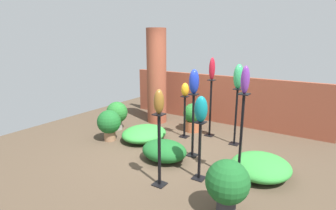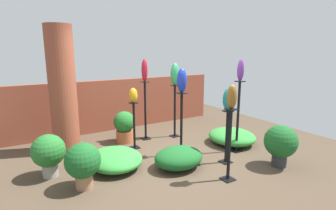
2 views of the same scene
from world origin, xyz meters
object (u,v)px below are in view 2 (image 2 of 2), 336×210
at_px(pedestal_cobalt, 181,127).
at_px(pedestal_amber, 134,128).
at_px(potted_plant_back_center, 124,126).
at_px(art_vase_teal, 229,99).
at_px(art_vase_cobalt, 182,80).
at_px(pedestal_bronze, 229,148).
at_px(pedestal_teal, 227,139).
at_px(art_vase_ruby, 145,70).
at_px(pedestal_violet, 238,120).
at_px(art_vase_violet, 241,70).
at_px(brick_pillar, 63,90).
at_px(potted_plant_near_pillar, 281,143).
at_px(potted_plant_front_left, 49,152).
at_px(art_vase_jade, 175,74).
at_px(potted_plant_mid_right, 83,162).
at_px(pedestal_ruby, 145,113).
at_px(art_vase_amber, 133,95).
at_px(art_vase_bronze, 232,97).
at_px(pedestal_jade, 175,113).

relative_size(pedestal_cobalt, pedestal_amber, 1.27).
xyz_separation_m(pedestal_amber, potted_plant_back_center, (-0.03, 0.48, -0.07)).
distance_m(art_vase_teal, art_vase_cobalt, 0.95).
bearing_deg(pedestal_bronze, art_vase_cobalt, 93.40).
xyz_separation_m(pedestal_teal, art_vase_ruby, (-0.70, 1.96, 1.17)).
height_order(pedestal_violet, potted_plant_back_center, pedestal_violet).
bearing_deg(art_vase_violet, brick_pillar, 147.73).
distance_m(pedestal_cobalt, potted_plant_near_pillar, 1.84).
bearing_deg(potted_plant_front_left, art_vase_jade, 13.23).
bearing_deg(potted_plant_mid_right, potted_plant_front_left, 120.59).
distance_m(pedestal_teal, pedestal_ruby, 2.09).
distance_m(art_vase_ruby, art_vase_amber, 0.78).
xyz_separation_m(pedestal_violet, art_vase_amber, (-1.74, 1.26, 0.47)).
height_order(pedestal_bronze, potted_plant_near_pillar, pedestal_bronze).
distance_m(art_vase_jade, potted_plant_front_left, 3.16).
bearing_deg(pedestal_violet, pedestal_amber, 144.17).
xyz_separation_m(pedestal_teal, potted_plant_mid_right, (-2.51, 0.42, -0.04)).
bearing_deg(potted_plant_front_left, art_vase_violet, -12.84).
relative_size(pedestal_violet, art_vase_ruby, 2.89).
bearing_deg(pedestal_violet, art_vase_jade, 111.70).
bearing_deg(pedestal_violet, art_vase_violet, 0.00).
bearing_deg(potted_plant_front_left, potted_plant_back_center, 29.04).
bearing_deg(potted_plant_front_left, potted_plant_mid_right, -59.41).
distance_m(art_vase_cobalt, art_vase_bronze, 1.26).
bearing_deg(brick_pillar, pedestal_bronze, -53.77).
bearing_deg(potted_plant_near_pillar, potted_plant_back_center, 125.82).
distance_m(pedestal_cobalt, potted_plant_mid_right, 2.02).
bearing_deg(pedestal_violet, potted_plant_back_center, 135.65).
bearing_deg(pedestal_ruby, pedestal_cobalt, -81.37).
relative_size(pedestal_ruby, art_vase_violet, 3.24).
distance_m(pedestal_violet, art_vase_violet, 1.00).
xyz_separation_m(pedestal_jade, art_vase_amber, (-1.16, -0.21, 0.58)).
height_order(art_vase_cobalt, art_vase_jade, art_vase_jade).
distance_m(art_vase_teal, art_vase_amber, 1.95).
xyz_separation_m(art_vase_ruby, art_vase_amber, (-0.47, -0.41, -0.47)).
bearing_deg(art_vase_teal, potted_plant_front_left, 159.41).
distance_m(pedestal_ruby, pedestal_bronze, 2.50).
distance_m(pedestal_ruby, potted_plant_mid_right, 2.38).
xyz_separation_m(art_vase_violet, potted_plant_mid_right, (-3.08, 0.13, -1.26)).
height_order(brick_pillar, pedestal_bronze, brick_pillar).
bearing_deg(art_vase_cobalt, art_vase_amber, 128.55).
bearing_deg(pedestal_teal, pedestal_jade, 90.39).
distance_m(pedestal_amber, art_vase_amber, 0.70).
height_order(pedestal_bronze, pedestal_jade, pedestal_jade).
bearing_deg(pedestal_jade, pedestal_teal, -89.61).
bearing_deg(art_vase_violet, potted_plant_back_center, 135.65).
bearing_deg(pedestal_cobalt, pedestal_bronze, -86.60).
height_order(art_vase_cobalt, potted_plant_front_left, art_vase_cobalt).
distance_m(art_vase_bronze, art_vase_amber, 2.21).
xyz_separation_m(pedestal_jade, art_vase_bronze, (-0.43, -2.29, 0.80)).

